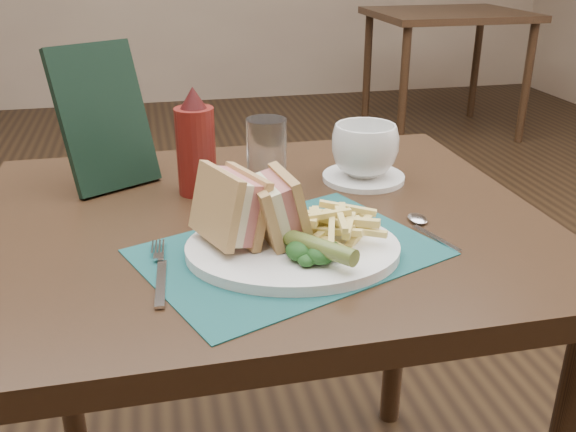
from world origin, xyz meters
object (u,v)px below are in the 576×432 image
(sandwich_half_b, at_px, (262,209))
(coffee_cup, at_px, (365,150))
(placemat, at_px, (289,252))
(drinking_glass, at_px, (267,156))
(table_main, at_px, (263,402))
(table_bg_right, at_px, (443,73))
(saucer, at_px, (363,177))
(plate, at_px, (293,249))
(ketchup_bottle, at_px, (196,141))
(check_presenter, at_px, (104,117))
(sandwich_half_a, at_px, (216,209))

(sandwich_half_b, relative_size, coffee_cup, 0.81)
(placemat, distance_m, drinking_glass, 0.25)
(table_main, relative_size, placemat, 2.28)
(table_bg_right, relative_size, saucer, 6.00)
(placemat, relative_size, sandwich_half_b, 4.04)
(plate, distance_m, ketchup_bottle, 0.30)
(ketchup_bottle, relative_size, check_presenter, 0.73)
(placemat, height_order, coffee_cup, coffee_cup)
(table_bg_right, height_order, check_presenter, check_presenter)
(sandwich_half_a, bearing_deg, plate, -33.07)
(saucer, bearing_deg, placemat, -127.50)
(plate, bearing_deg, placemat, 130.97)
(ketchup_bottle, bearing_deg, coffee_cup, -0.70)
(plate, bearing_deg, table_main, 108.52)
(plate, height_order, drinking_glass, drinking_glass)
(table_main, xyz_separation_m, coffee_cup, (0.21, 0.12, 0.43))
(sandwich_half_a, relative_size, drinking_glass, 0.83)
(placemat, bearing_deg, coffee_cup, 52.50)
(table_main, relative_size, table_bg_right, 1.00)
(saucer, xyz_separation_m, ketchup_bottle, (-0.30, 0.00, 0.09))
(table_bg_right, relative_size, drinking_glass, 6.92)
(sandwich_half_a, distance_m, sandwich_half_b, 0.06)
(drinking_glass, bearing_deg, ketchup_bottle, 170.02)
(plate, height_order, coffee_cup, coffee_cup)
(coffee_cup, bearing_deg, sandwich_half_b, -133.23)
(plate, height_order, saucer, plate)
(table_main, height_order, placemat, placemat)
(sandwich_half_a, bearing_deg, sandwich_half_b, -23.48)
(sandwich_half_b, xyz_separation_m, drinking_glass, (0.05, 0.23, -0.00))
(table_main, distance_m, check_presenter, 0.59)
(sandwich_half_a, height_order, coffee_cup, sandwich_half_a)
(ketchup_bottle, bearing_deg, sandwich_half_b, -74.89)
(table_bg_right, relative_size, sandwich_half_a, 8.30)
(table_main, relative_size, ketchup_bottle, 4.84)
(placemat, distance_m, coffee_cup, 0.33)
(table_main, xyz_separation_m, check_presenter, (-0.24, 0.20, 0.50))
(saucer, distance_m, check_presenter, 0.47)
(placemat, relative_size, ketchup_bottle, 2.12)
(coffee_cup, distance_m, ketchup_bottle, 0.30)
(saucer, relative_size, ketchup_bottle, 0.81)
(table_main, bearing_deg, coffee_cup, 28.78)
(ketchup_bottle, xyz_separation_m, check_presenter, (-0.15, 0.08, 0.03))
(sandwich_half_b, distance_m, saucer, 0.35)
(drinking_glass, bearing_deg, sandwich_half_b, -102.24)
(placemat, bearing_deg, ketchup_bottle, 111.29)
(table_main, height_order, saucer, saucer)
(saucer, height_order, coffee_cup, coffee_cup)
(plate, relative_size, drinking_glass, 2.31)
(table_bg_right, height_order, coffee_cup, coffee_cup)
(table_main, height_order, sandwich_half_a, sandwich_half_a)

